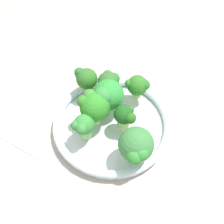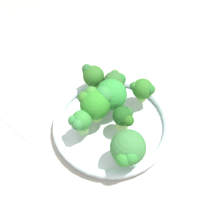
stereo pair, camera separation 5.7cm
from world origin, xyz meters
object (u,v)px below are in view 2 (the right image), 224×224
at_px(broccoli_floret_3, 124,118).
at_px(broccoli_floret_6, 81,122).
at_px(broccoli_floret_2, 128,149).
at_px(bowl, 112,124).
at_px(broccoli_floret_4, 110,95).
at_px(broccoli_floret_5, 143,89).
at_px(broccoli_floret_1, 94,104).
at_px(broccoli_floret_7, 115,82).
at_px(broccoli_floret_0, 93,76).

bearing_deg(broccoli_floret_3, broccoli_floret_6, -14.98).
bearing_deg(broccoli_floret_2, bowl, -95.37).
relative_size(broccoli_floret_4, broccoli_floret_5, 1.36).
height_order(broccoli_floret_1, broccoli_floret_7, broccoli_floret_1).
distance_m(broccoli_floret_0, broccoli_floret_2, 0.20).
xyz_separation_m(bowl, broccoli_floret_2, (0.01, 0.10, 0.06)).
bearing_deg(broccoli_floret_3, bowl, -58.44).
bearing_deg(broccoli_floret_4, broccoli_floret_7, -126.64).
relative_size(broccoli_floret_6, broccoli_floret_7, 0.96).
height_order(broccoli_floret_0, broccoli_floret_4, broccoli_floret_4).
distance_m(broccoli_floret_2, broccoli_floret_6, 0.11).
bearing_deg(broccoli_floret_3, broccoli_floret_1, -44.85).
bearing_deg(broccoli_floret_4, bowl, 75.01).
relative_size(broccoli_floret_0, broccoli_floret_3, 1.13).
bearing_deg(broccoli_floret_1, broccoli_floret_0, -107.97).
bearing_deg(broccoli_floret_6, broccoli_floret_3, 165.02).
xyz_separation_m(broccoli_floret_1, broccoli_floret_6, (0.04, 0.02, -0.01)).
relative_size(broccoli_floret_4, broccoli_floret_6, 1.33).
bearing_deg(broccoli_floret_5, broccoli_floret_1, 3.53).
bearing_deg(broccoli_floret_2, broccoli_floret_6, -58.47).
bearing_deg(broccoli_floret_0, broccoli_floret_3, 99.25).
bearing_deg(broccoli_floret_5, bowl, 18.61).
relative_size(bowl, broccoli_floret_1, 3.29).
bearing_deg(broccoli_floret_0, bowl, 92.98).
distance_m(broccoli_floret_0, broccoli_floret_5, 0.11).
bearing_deg(broccoli_floret_0, broccoli_floret_2, 88.84).
xyz_separation_m(broccoli_floret_0, broccoli_floret_7, (-0.04, 0.03, -0.00)).
distance_m(broccoli_floret_4, broccoli_floret_5, 0.07).
xyz_separation_m(broccoli_floret_1, broccoli_floret_7, (-0.07, -0.05, -0.01)).
distance_m(broccoli_floret_3, broccoli_floret_4, 0.06).
relative_size(broccoli_floret_5, broccoli_floret_7, 0.93).
xyz_separation_m(broccoli_floret_6, broccoli_floret_7, (-0.10, -0.07, 0.00)).
xyz_separation_m(broccoli_floret_1, broccoli_floret_3, (-0.05, 0.05, -0.01)).
xyz_separation_m(bowl, broccoli_floret_6, (0.07, 0.00, 0.05)).
bearing_deg(broccoli_floret_4, broccoli_floret_1, 17.64).
height_order(broccoli_floret_4, broccoli_floret_5, broccoli_floret_4).
relative_size(bowl, broccoli_floret_0, 3.90).
bearing_deg(broccoli_floret_6, broccoli_floret_5, -168.57).
bearing_deg(broccoli_floret_1, broccoli_floret_5, -176.47).
distance_m(broccoli_floret_0, broccoli_floret_7, 0.05).
bearing_deg(broccoli_floret_1, broccoli_floret_7, -144.09).
relative_size(broccoli_floret_3, broccoli_floret_5, 1.01).
xyz_separation_m(broccoli_floret_0, broccoli_floret_3, (-0.02, 0.12, -0.01)).
xyz_separation_m(broccoli_floret_3, broccoli_floret_7, (-0.02, -0.09, 0.00)).
relative_size(bowl, broccoli_floret_7, 4.16).
bearing_deg(broccoli_floret_5, broccoli_floret_3, 37.60).
distance_m(bowl, broccoli_floret_1, 0.07).
height_order(broccoli_floret_1, broccoli_floret_3, broccoli_floret_1).
relative_size(broccoli_floret_1, broccoli_floret_4, 0.99).
height_order(bowl, broccoli_floret_2, broccoli_floret_2).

